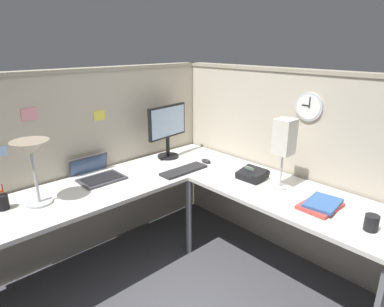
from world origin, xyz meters
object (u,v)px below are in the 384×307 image
Objects in this scene: pen_cup at (2,202)px; office_phone at (253,175)px; computer_mouse at (206,161)px; keyboard at (184,170)px; laptop at (96,174)px; monitor at (167,127)px; desk_lamp_paper at (284,139)px; desk_lamp_dome at (31,153)px; coffee_mug at (371,223)px; book_stack at (321,205)px; wall_clock at (309,107)px.

office_phone is at bearing -26.82° from pen_cup.
pen_cup is (-1.60, 0.28, 0.04)m from computer_mouse.
computer_mouse reaches higher than keyboard.
laptop is 0.71m from pen_cup.
pen_cup is at bearing 169.95° from computer_mouse.
keyboard is at bearing -109.57° from monitor.
desk_lamp_paper reaches higher than office_phone.
laptop is 1.83× the size of office_phone.
desk_lamp_dome is 2.13× the size of office_phone.
keyboard is at bearing -33.76° from laptop.
pen_cup is (-1.31, 0.31, 0.04)m from keyboard.
keyboard is 0.97× the size of desk_lamp_dome.
coffee_mug is (1.50, -1.74, -0.00)m from pen_cup.
keyboard is 1.35m from pen_cup.
computer_mouse is at bearing 87.24° from book_stack.
laptop is 0.63m from desk_lamp_dome.
monitor is at bearing 94.05° from book_stack.
keyboard is (0.60, -0.40, -0.01)m from laptop.
book_stack reaches higher than computer_mouse.
office_phone is (-0.00, -0.53, 0.02)m from computer_mouse.
desk_lamp_paper is 0.36m from wall_clock.
office_phone is (0.90, -0.90, 0.01)m from laptop.
laptop reaches higher than keyboard.
wall_clock is at bearing -66.64° from monitor.
desk_lamp_paper reaches higher than monitor.
desk_lamp_dome is at bearing 145.69° from desk_lamp_paper.
monitor reaches higher than office_phone.
monitor is at bearing 6.74° from desk_lamp_dome.
desk_lamp_paper is (0.02, -0.77, 0.37)m from computer_mouse.
computer_mouse is 0.20× the size of desk_lamp_paper.
keyboard is at bearing -11.77° from desk_lamp_dome.
desk_lamp_dome reaches higher than computer_mouse.
monitor is at bearing 91.62° from coffee_mug.
monitor is at bearing 99.07° from desk_lamp_paper.
keyboard is 4.13× the size of computer_mouse.
monitor reaches higher than desk_lamp_dome.
desk_lamp_paper reaches higher than book_stack.
wall_clock is at bearing -50.25° from keyboard.
wall_clock reaches higher than laptop.
laptop is 3.98× the size of coffee_mug.
keyboard is 0.88m from desk_lamp_paper.
wall_clock is (0.62, -0.74, 0.57)m from keyboard.
office_phone is at bearing 83.41° from coffee_mug.
laptop is 1.51m from desk_lamp_paper.
laptop is at bearing 178.06° from monitor.
pen_cup is 0.86× the size of office_phone.
keyboard is 0.58m from office_phone.
desk_lamp_dome reaches higher than coffee_mug.
keyboard is at bearing 112.93° from desk_lamp_paper.
desk_lamp_paper is at bearing -67.09° from keyboard.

